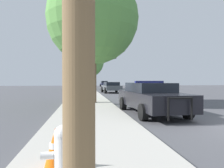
{
  "coord_description": "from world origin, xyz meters",
  "views": [
    {
      "loc": [
        -5.38,
        -6.29,
        1.52
      ],
      "look_at": [
        -1.6,
        21.92,
        1.02
      ],
      "focal_mm": 35.0,
      "sensor_mm": 36.0,
      "label": 1
    }
  ],
  "objects_px": {
    "fire_hydrant": "(64,152)",
    "car_background_midblock": "(111,87)",
    "car_background_distant": "(104,84)",
    "tree_sidewalk_near": "(93,19)",
    "police_car": "(151,97)",
    "traffic_cone": "(55,147)",
    "tree_sidewalk_far": "(87,61)",
    "traffic_light": "(100,62)"
  },
  "relations": [
    {
      "from": "fire_hydrant",
      "to": "tree_sidewalk_far",
      "type": "xyz_separation_m",
      "value": [
        0.93,
        33.96,
        4.24
      ]
    },
    {
      "from": "traffic_light",
      "to": "car_background_midblock",
      "type": "relative_size",
      "value": 1.25
    },
    {
      "from": "car_background_midblock",
      "to": "traffic_cone",
      "type": "bearing_deg",
      "value": -103.53
    },
    {
      "from": "car_background_distant",
      "to": "tree_sidewalk_near",
      "type": "distance_m",
      "value": 38.25
    },
    {
      "from": "police_car",
      "to": "tree_sidewalk_near",
      "type": "distance_m",
      "value": 6.61
    },
    {
      "from": "fire_hydrant",
      "to": "traffic_light",
      "type": "height_order",
      "value": "traffic_light"
    },
    {
      "from": "police_car",
      "to": "traffic_light",
      "type": "bearing_deg",
      "value": -89.95
    },
    {
      "from": "police_car",
      "to": "traffic_cone",
      "type": "xyz_separation_m",
      "value": [
        -3.5,
        -6.02,
        -0.3
      ]
    },
    {
      "from": "traffic_light",
      "to": "tree_sidewalk_far",
      "type": "xyz_separation_m",
      "value": [
        -1.41,
        10.62,
        1.1
      ]
    },
    {
      "from": "police_car",
      "to": "fire_hydrant",
      "type": "relative_size",
      "value": 6.75
    },
    {
      "from": "police_car",
      "to": "tree_sidewalk_far",
      "type": "relative_size",
      "value": 0.7
    },
    {
      "from": "traffic_cone",
      "to": "car_background_midblock",
      "type": "bearing_deg",
      "value": 80.3
    },
    {
      "from": "police_car",
      "to": "fire_hydrant",
      "type": "bearing_deg",
      "value": 59.77
    },
    {
      "from": "car_background_midblock",
      "to": "traffic_cone",
      "type": "xyz_separation_m",
      "value": [
        -3.83,
        -22.43,
        -0.26
      ]
    },
    {
      "from": "car_background_distant",
      "to": "traffic_cone",
      "type": "relative_size",
      "value": 6.34
    },
    {
      "from": "fire_hydrant",
      "to": "police_car",
      "type": "bearing_deg",
      "value": 63.12
    },
    {
      "from": "tree_sidewalk_far",
      "to": "traffic_cone",
      "type": "relative_size",
      "value": 11.88
    },
    {
      "from": "tree_sidewalk_near",
      "to": "fire_hydrant",
      "type": "bearing_deg",
      "value": -94.71
    },
    {
      "from": "tree_sidewalk_near",
      "to": "traffic_cone",
      "type": "bearing_deg",
      "value": -95.96
    },
    {
      "from": "car_background_distant",
      "to": "fire_hydrant",
      "type": "bearing_deg",
      "value": -95.9
    },
    {
      "from": "police_car",
      "to": "car_background_distant",
      "type": "relative_size",
      "value": 1.31
    },
    {
      "from": "traffic_cone",
      "to": "tree_sidewalk_far",
      "type": "bearing_deg",
      "value": 88.11
    },
    {
      "from": "car_background_distant",
      "to": "tree_sidewalk_far",
      "type": "height_order",
      "value": "tree_sidewalk_far"
    },
    {
      "from": "tree_sidewalk_far",
      "to": "tree_sidewalk_near",
      "type": "bearing_deg",
      "value": -90.12
    },
    {
      "from": "tree_sidewalk_near",
      "to": "traffic_cone",
      "type": "xyz_separation_m",
      "value": [
        -1.06,
        -10.11,
        -4.89
      ]
    },
    {
      "from": "tree_sidewalk_far",
      "to": "tree_sidewalk_near",
      "type": "distance_m",
      "value": 23.32
    },
    {
      "from": "police_car",
      "to": "car_background_midblock",
      "type": "relative_size",
      "value": 1.3
    },
    {
      "from": "car_background_midblock",
      "to": "traffic_cone",
      "type": "height_order",
      "value": "car_background_midblock"
    },
    {
      "from": "tree_sidewalk_far",
      "to": "tree_sidewalk_near",
      "type": "relative_size",
      "value": 0.94
    },
    {
      "from": "fire_hydrant",
      "to": "traffic_light",
      "type": "xyz_separation_m",
      "value": [
        2.33,
        23.33,
        3.14
      ]
    },
    {
      "from": "fire_hydrant",
      "to": "car_background_midblock",
      "type": "height_order",
      "value": "car_background_midblock"
    },
    {
      "from": "tree_sidewalk_far",
      "to": "tree_sidewalk_near",
      "type": "height_order",
      "value": "tree_sidewalk_near"
    },
    {
      "from": "car_background_midblock",
      "to": "traffic_cone",
      "type": "relative_size",
      "value": 6.36
    },
    {
      "from": "tree_sidewalk_near",
      "to": "traffic_cone",
      "type": "distance_m",
      "value": 11.28
    },
    {
      "from": "traffic_light",
      "to": "traffic_cone",
      "type": "height_order",
      "value": "traffic_light"
    },
    {
      "from": "car_background_distant",
      "to": "traffic_cone",
      "type": "bearing_deg",
      "value": -96.18
    },
    {
      "from": "police_car",
      "to": "car_background_midblock",
      "type": "distance_m",
      "value": 16.41
    },
    {
      "from": "traffic_light",
      "to": "traffic_cone",
      "type": "relative_size",
      "value": 7.93
    },
    {
      "from": "car_background_distant",
      "to": "car_background_midblock",
      "type": "xyz_separation_m",
      "value": [
        -1.62,
        -25.39,
        -0.0
      ]
    },
    {
      "from": "tree_sidewalk_far",
      "to": "traffic_light",
      "type": "bearing_deg",
      "value": -82.45
    },
    {
      "from": "police_car",
      "to": "tree_sidewalk_near",
      "type": "bearing_deg",
      "value": -62.41
    },
    {
      "from": "traffic_light",
      "to": "car_background_distant",
      "type": "relative_size",
      "value": 1.25
    }
  ]
}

